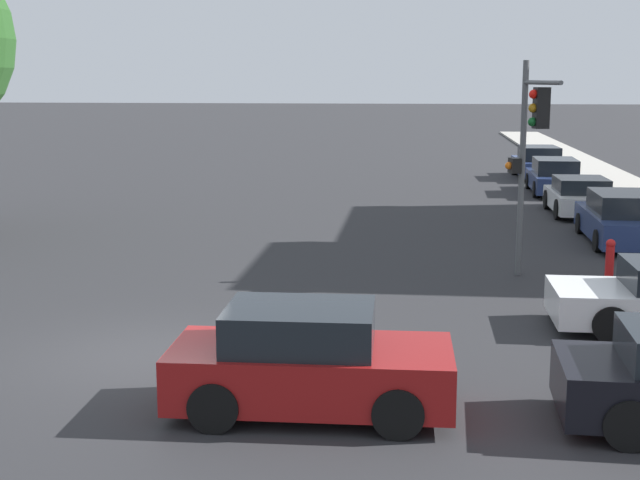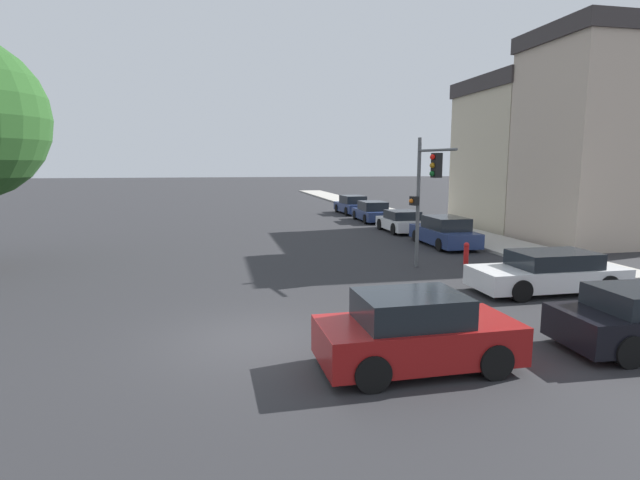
{
  "view_description": "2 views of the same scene",
  "coord_description": "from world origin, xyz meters",
  "px_view_note": "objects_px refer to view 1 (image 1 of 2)",
  "views": [
    {
      "loc": [
        4.52,
        -14.13,
        4.63
      ],
      "look_at": [
        2.58,
        3.9,
        1.32
      ],
      "focal_mm": 50.0,
      "sensor_mm": 36.0,
      "label": 1
    },
    {
      "loc": [
        -0.69,
        -11.19,
        4.02
      ],
      "look_at": [
        2.77,
        5.48,
        1.43
      ],
      "focal_mm": 28.0,
      "sensor_mm": 36.0,
      "label": 2
    }
  ],
  "objects_px": {
    "crossing_car_0": "(309,363)",
    "fire_hydrant": "(610,257)",
    "parked_car_0": "(621,219)",
    "parked_car_2": "(554,177)",
    "parked_car_1": "(580,197)",
    "parked_car_3": "(538,163)",
    "traffic_signal": "(529,138)"
  },
  "relations": [
    {
      "from": "crossing_car_0",
      "to": "parked_car_0",
      "type": "relative_size",
      "value": 0.83
    },
    {
      "from": "crossing_car_0",
      "to": "parked_car_1",
      "type": "relative_size",
      "value": 0.99
    },
    {
      "from": "parked_car_1",
      "to": "parked_car_3",
      "type": "bearing_deg",
      "value": -0.67
    },
    {
      "from": "traffic_signal",
      "to": "fire_hydrant",
      "type": "height_order",
      "value": "traffic_signal"
    },
    {
      "from": "parked_car_2",
      "to": "crossing_car_0",
      "type": "bearing_deg",
      "value": 165.51
    },
    {
      "from": "parked_car_3",
      "to": "traffic_signal",
      "type": "bearing_deg",
      "value": 169.71
    },
    {
      "from": "traffic_signal",
      "to": "parked_car_0",
      "type": "distance_m",
      "value": 6.55
    },
    {
      "from": "crossing_car_0",
      "to": "traffic_signal",
      "type": "bearing_deg",
      "value": 64.67
    },
    {
      "from": "traffic_signal",
      "to": "parked_car_3",
      "type": "xyz_separation_m",
      "value": [
        3.15,
        21.78,
        -2.58
      ]
    },
    {
      "from": "crossing_car_0",
      "to": "parked_car_3",
      "type": "distance_m",
      "value": 31.4
    },
    {
      "from": "parked_car_2",
      "to": "fire_hydrant",
      "type": "relative_size",
      "value": 5.02
    },
    {
      "from": "crossing_car_0",
      "to": "parked_car_2",
      "type": "height_order",
      "value": "crossing_car_0"
    },
    {
      "from": "crossing_car_0",
      "to": "parked_car_3",
      "type": "height_order",
      "value": "crossing_car_0"
    },
    {
      "from": "traffic_signal",
      "to": "parked_car_1",
      "type": "height_order",
      "value": "traffic_signal"
    },
    {
      "from": "crossing_car_0",
      "to": "parked_car_0",
      "type": "xyz_separation_m",
      "value": [
        7.25,
        13.85,
        -0.03
      ]
    },
    {
      "from": "traffic_signal",
      "to": "parked_car_3",
      "type": "relative_size",
      "value": 1.08
    },
    {
      "from": "traffic_signal",
      "to": "crossing_car_0",
      "type": "xyz_separation_m",
      "value": [
        -3.98,
        -8.8,
        -2.57
      ]
    },
    {
      "from": "parked_car_0",
      "to": "parked_car_2",
      "type": "distance_m",
      "value": 11.08
    },
    {
      "from": "crossing_car_0",
      "to": "fire_hydrant",
      "type": "distance_m",
      "value": 11.04
    },
    {
      "from": "crossing_car_0",
      "to": "parked_car_1",
      "type": "height_order",
      "value": "crossing_car_0"
    },
    {
      "from": "fire_hydrant",
      "to": "traffic_signal",
      "type": "bearing_deg",
      "value": -167.4
    },
    {
      "from": "crossing_car_0",
      "to": "parked_car_0",
      "type": "bearing_deg",
      "value": 61.39
    },
    {
      "from": "crossing_car_0",
      "to": "fire_hydrant",
      "type": "relative_size",
      "value": 4.29
    },
    {
      "from": "parked_car_1",
      "to": "parked_car_3",
      "type": "height_order",
      "value": "parked_car_3"
    },
    {
      "from": "parked_car_1",
      "to": "parked_car_2",
      "type": "distance_m",
      "value": 5.74
    },
    {
      "from": "traffic_signal",
      "to": "parked_car_0",
      "type": "height_order",
      "value": "traffic_signal"
    },
    {
      "from": "parked_car_0",
      "to": "parked_car_3",
      "type": "distance_m",
      "value": 16.74
    },
    {
      "from": "parked_car_3",
      "to": "fire_hydrant",
      "type": "bearing_deg",
      "value": 174.93
    },
    {
      "from": "fire_hydrant",
      "to": "parked_car_3",
      "type": "bearing_deg",
      "value": 87.0
    },
    {
      "from": "traffic_signal",
      "to": "parked_car_0",
      "type": "relative_size",
      "value": 1.06
    },
    {
      "from": "parked_car_2",
      "to": "fire_hydrant",
      "type": "bearing_deg",
      "value": 177.54
    },
    {
      "from": "parked_car_1",
      "to": "parked_car_2",
      "type": "relative_size",
      "value": 0.86
    }
  ]
}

